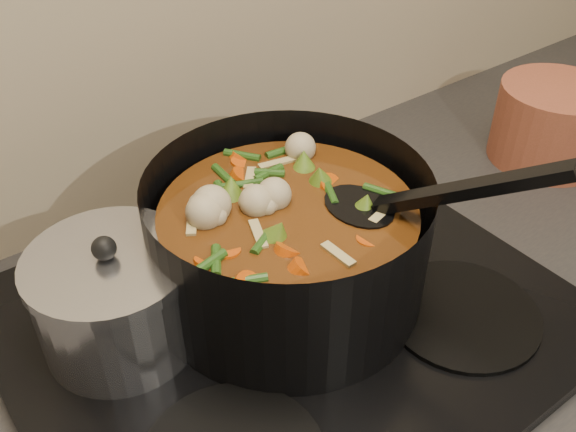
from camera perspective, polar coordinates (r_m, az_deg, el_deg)
stovetop at (r=0.77m, az=-0.11°, el=-8.80°), size 0.62×0.54×0.03m
stockpot at (r=0.74m, az=0.06°, el=-2.34°), size 0.39×0.43×0.24m
saucepan at (r=0.72m, az=-15.08°, el=-7.15°), size 0.18×0.18×0.15m
terracotta_crock at (r=1.12m, az=22.37°, el=7.62°), size 0.23×0.23×0.13m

